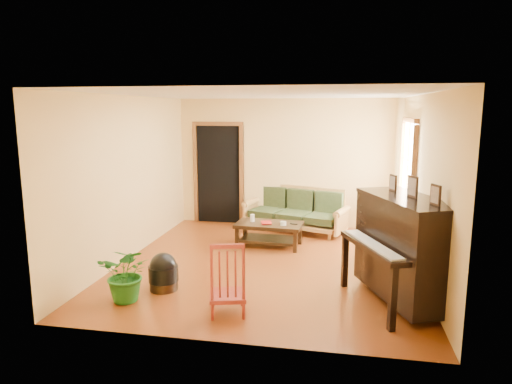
% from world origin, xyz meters
% --- Properties ---
extents(floor, '(5.00, 5.00, 0.00)m').
position_xyz_m(floor, '(0.00, 0.00, 0.00)').
color(floor, '#5D260C').
rests_on(floor, ground).
extents(doorway, '(1.08, 0.16, 2.05)m').
position_xyz_m(doorway, '(-1.45, 2.48, 1.02)').
color(doorway, black).
rests_on(doorway, floor).
extents(window, '(0.12, 1.36, 1.46)m').
position_xyz_m(window, '(2.21, 1.30, 1.50)').
color(window, white).
rests_on(window, right_wall).
extents(sofa, '(2.16, 1.41, 0.86)m').
position_xyz_m(sofa, '(0.22, 2.04, 0.43)').
color(sofa, '#A2753B').
rests_on(sofa, floor).
extents(coffee_table, '(1.19, 0.70, 0.42)m').
position_xyz_m(coffee_table, '(-0.12, 0.94, 0.21)').
color(coffee_table, black).
rests_on(coffee_table, floor).
extents(armchair, '(0.97, 1.00, 0.83)m').
position_xyz_m(armchair, '(1.83, 0.55, 0.41)').
color(armchair, '#A2753B').
rests_on(armchair, floor).
extents(piano, '(1.41, 1.74, 1.34)m').
position_xyz_m(piano, '(1.89, -1.13, 0.67)').
color(piano, black).
rests_on(piano, floor).
extents(footstool, '(0.52, 0.52, 0.38)m').
position_xyz_m(footstool, '(-1.20, -1.27, 0.19)').
color(footstool, black).
rests_on(footstool, floor).
extents(red_chair, '(0.52, 0.55, 0.90)m').
position_xyz_m(red_chair, '(-0.19, -1.82, 0.45)').
color(red_chair, maroon).
rests_on(red_chair, floor).
extents(leaning_frame, '(0.45, 0.22, 0.59)m').
position_xyz_m(leaning_frame, '(1.86, 2.35, 0.29)').
color(leaning_frame, gold).
rests_on(leaning_frame, floor).
extents(ceramic_crock, '(0.23, 0.23, 0.27)m').
position_xyz_m(ceramic_crock, '(2.05, 2.20, 0.13)').
color(ceramic_crock, '#325496').
rests_on(ceramic_crock, floor).
extents(potted_plant, '(0.70, 0.62, 0.72)m').
position_xyz_m(potted_plant, '(-1.50, -1.70, 0.36)').
color(potted_plant, '#1D611B').
rests_on(potted_plant, floor).
extents(book, '(0.23, 0.27, 0.02)m').
position_xyz_m(book, '(-0.25, 0.88, 0.43)').
color(book, '#A41715').
rests_on(book, coffee_table).
extents(candle, '(0.10, 0.10, 0.13)m').
position_xyz_m(candle, '(-0.43, 1.01, 0.48)').
color(candle, silver).
rests_on(candle, coffee_table).
extents(glass_jar, '(0.12, 0.12, 0.07)m').
position_xyz_m(glass_jar, '(0.14, 0.83, 0.45)').
color(glass_jar, silver).
rests_on(glass_jar, coffee_table).
extents(remote, '(0.14, 0.08, 0.01)m').
position_xyz_m(remote, '(0.31, 0.92, 0.42)').
color(remote, black).
rests_on(remote, coffee_table).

